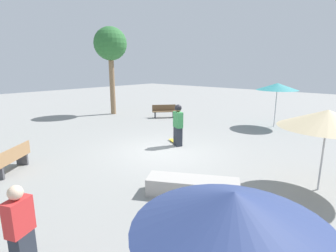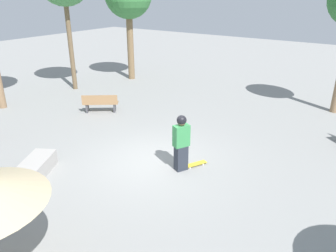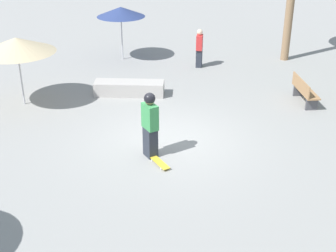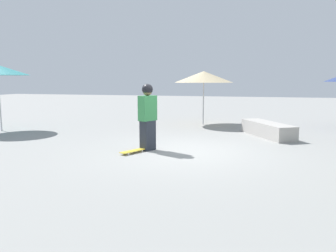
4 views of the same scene
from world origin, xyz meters
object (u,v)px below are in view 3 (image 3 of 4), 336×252
shade_umbrella_tan (16,45)px  shade_umbrella_navy (121,12)px  skater_main (150,123)px  concrete_ledge (129,88)px  bystander_watching (199,48)px  bench_far (304,91)px  skateboard (159,162)px

shade_umbrella_tan → shade_umbrella_navy: shade_umbrella_tan is taller
shade_umbrella_navy → skater_main: bearing=132.2°
concrete_ledge → bystander_watching: (-0.58, -4.04, 0.55)m
concrete_ledge → bench_far: bench_far is taller
shade_umbrella_tan → bystander_watching: size_ratio=1.58×
skateboard → bystander_watching: (3.01, -7.57, 0.73)m
shade_umbrella_navy → bystander_watching: 3.64m
concrete_ledge → bench_far: (-5.44, -2.56, 0.19)m
skater_main → shade_umbrella_tan: size_ratio=0.73×
concrete_ledge → shade_umbrella_tan: shade_umbrella_tan is taller
skateboard → concrete_ledge: size_ratio=0.32×
skater_main → shade_umbrella_tan: bearing=-160.2°
skater_main → skateboard: 1.06m
skater_main → skateboard: skater_main is taller
skater_main → shade_umbrella_tan: 5.76m
shade_umbrella_tan → skateboard: bearing=171.2°
skater_main → skateboard: (-0.45, 0.26, -0.92)m
shade_umbrella_tan → shade_umbrella_navy: (0.24, -5.78, -0.00)m
shade_umbrella_tan → shade_umbrella_navy: size_ratio=1.11×
skateboard → shade_umbrella_tan: 6.46m
shade_umbrella_navy → concrete_ledge: bearing=130.5°
skater_main → concrete_ledge: skater_main is taller
shade_umbrella_navy → bench_far: bearing=175.6°
bench_far → skateboard: bearing=-53.8°
skater_main → shade_umbrella_navy: bearing=158.9°
bench_far → shade_umbrella_tan: 9.59m
bystander_watching → skater_main: bearing=-3.9°
bench_far → bystander_watching: (4.86, -1.48, 0.36)m
skater_main → shade_umbrella_navy: (5.86, -6.46, 1.06)m
skater_main → bench_far: bearing=95.1°
bench_far → concrete_ledge: bearing=-101.7°
skateboard → bystander_watching: bystander_watching is taller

